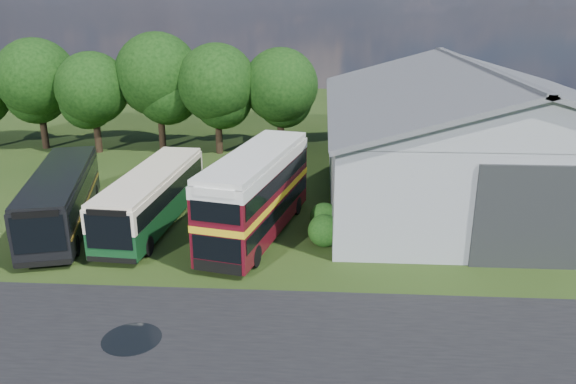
# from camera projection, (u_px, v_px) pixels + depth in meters

# --- Properties ---
(ground) EXTENTS (120.00, 120.00, 0.00)m
(ground) POSITION_uv_depth(u_px,v_px,m) (190.00, 300.00, 23.48)
(ground) COLOR #1E3210
(ground) RESTS_ON ground
(asphalt_road) EXTENTS (60.00, 8.00, 0.02)m
(asphalt_road) POSITION_uv_depth(u_px,v_px,m) (253.00, 344.00, 20.48)
(asphalt_road) COLOR black
(asphalt_road) RESTS_ON ground
(puddle) EXTENTS (2.20, 2.20, 0.01)m
(puddle) POSITION_uv_depth(u_px,v_px,m) (132.00, 339.00, 20.74)
(puddle) COLOR black
(puddle) RESTS_ON ground
(storage_shed) EXTENTS (18.80, 24.80, 8.15)m
(storage_shed) POSITION_uv_depth(u_px,v_px,m) (471.00, 126.00, 36.36)
(storage_shed) COLOR gray
(storage_shed) RESTS_ON ground
(tree_left_a) EXTENTS (6.46, 6.46, 9.12)m
(tree_left_a) POSITION_uv_depth(u_px,v_px,m) (37.00, 78.00, 45.78)
(tree_left_a) COLOR black
(tree_left_a) RESTS_ON ground
(tree_left_b) EXTENTS (5.78, 5.78, 8.16)m
(tree_left_b) POSITION_uv_depth(u_px,v_px,m) (92.00, 88.00, 44.74)
(tree_left_b) COLOR black
(tree_left_b) RESTS_ON ground
(tree_mid) EXTENTS (6.80, 6.80, 9.60)m
(tree_mid) POSITION_uv_depth(u_px,v_px,m) (158.00, 75.00, 45.38)
(tree_mid) COLOR black
(tree_mid) RESTS_ON ground
(tree_right_a) EXTENTS (6.26, 6.26, 8.83)m
(tree_right_a) POSITION_uv_depth(u_px,v_px,m) (217.00, 83.00, 44.30)
(tree_right_a) COLOR black
(tree_right_a) RESTS_ON ground
(tree_right_b) EXTENTS (5.98, 5.98, 8.45)m
(tree_right_b) POSITION_uv_depth(u_px,v_px,m) (281.00, 86.00, 44.84)
(tree_right_b) COLOR black
(tree_right_b) RESTS_ON ground
(shrub_front) EXTENTS (1.70, 1.70, 1.70)m
(shrub_front) POSITION_uv_depth(u_px,v_px,m) (324.00, 244.00, 28.82)
(shrub_front) COLOR #194714
(shrub_front) RESTS_ON ground
(shrub_mid) EXTENTS (1.60, 1.60, 1.60)m
(shrub_mid) POSITION_uv_depth(u_px,v_px,m) (324.00, 229.00, 30.71)
(shrub_mid) COLOR #194714
(shrub_mid) RESTS_ON ground
(bus_green_single) EXTENTS (3.38, 11.26, 3.06)m
(bus_green_single) POSITION_uv_depth(u_px,v_px,m) (153.00, 197.00, 30.87)
(bus_green_single) COLOR black
(bus_green_single) RESTS_ON ground
(bus_maroon_double) EXTENTS (5.01, 10.90, 4.54)m
(bus_maroon_double) POSITION_uv_depth(u_px,v_px,m) (256.00, 195.00, 29.28)
(bus_maroon_double) COLOR black
(bus_maroon_double) RESTS_ON ground
(bus_dark_single) EXTENTS (5.54, 11.74, 3.16)m
(bus_dark_single) POSITION_uv_depth(u_px,v_px,m) (61.00, 198.00, 30.55)
(bus_dark_single) COLOR black
(bus_dark_single) RESTS_ON ground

